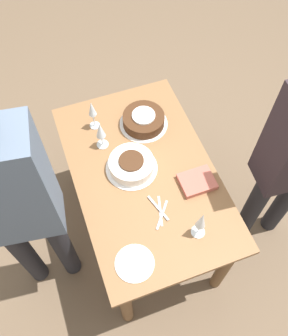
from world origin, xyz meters
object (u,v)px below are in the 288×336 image
(wine_glass_near, at_px, (92,110))
(wine_glass_far, at_px, (100,131))
(wine_glass_extra, at_px, (201,221))
(cake_front_chocolate, at_px, (144,120))
(cake_center_white, at_px, (131,165))
(person_watching, at_px, (12,203))

(wine_glass_near, relative_size, wine_glass_far, 1.05)
(wine_glass_extra, bearing_deg, cake_front_chocolate, 1.68)
(cake_center_white, xyz_separation_m, wine_glass_extra, (-0.47, -0.19, 0.10))
(cake_center_white, height_order, person_watching, person_watching)
(cake_front_chocolate, xyz_separation_m, wine_glass_extra, (-0.73, -0.02, 0.10))
(cake_front_chocolate, bearing_deg, wine_glass_near, 72.47)
(cake_center_white, relative_size, wine_glass_near, 1.40)
(wine_glass_far, xyz_separation_m, wine_glass_extra, (-0.67, -0.29, 0.01))
(person_watching, bearing_deg, wine_glass_far, 43.15)
(cake_center_white, bearing_deg, wine_glass_extra, -157.94)
(cake_center_white, xyz_separation_m, wine_glass_far, (0.21, 0.10, 0.09))
(wine_glass_far, relative_size, person_watching, 0.12)
(cake_front_chocolate, distance_m, wine_glass_near, 0.31)
(cake_center_white, height_order, wine_glass_extra, wine_glass_extra)
(wine_glass_far, bearing_deg, wine_glass_extra, -156.45)
(wine_glass_near, height_order, person_watching, person_watching)
(wine_glass_far, distance_m, person_watching, 0.63)
(cake_front_chocolate, xyz_separation_m, wine_glass_near, (0.09, 0.28, 0.10))
(wine_glass_near, bearing_deg, person_watching, 135.08)
(wine_glass_extra, bearing_deg, person_watching, 67.86)
(cake_front_chocolate, relative_size, wine_glass_near, 1.39)
(cake_center_white, xyz_separation_m, cake_front_chocolate, (0.27, -0.17, 0.00))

